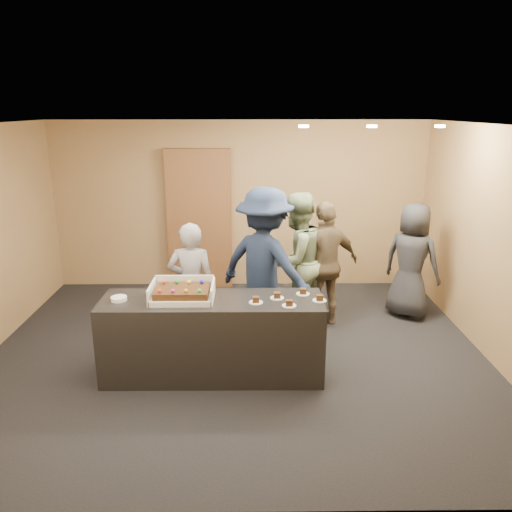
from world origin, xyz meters
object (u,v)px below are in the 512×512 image
cake_box (183,295)px  person_server_grey (192,286)px  plate_stack (119,299)px  person_navy_man (265,266)px  storage_cabinet (199,220)px  sheet_cake (182,291)px  person_sage_man (296,261)px  person_brown_extra (325,265)px  serving_counter (213,337)px  person_dark_suit (412,261)px

cake_box → person_server_grey: size_ratio=0.43×
plate_stack → person_navy_man: person_navy_man is taller
plate_stack → person_server_grey: bearing=47.2°
storage_cabinet → sheet_cake: storage_cabinet is taller
person_sage_man → person_brown_extra: 0.40m
cake_box → person_brown_extra: 2.19m
sheet_cake → person_brown_extra: bearing=37.9°
sheet_cake → person_navy_man: 1.30m
cake_box → sheet_cake: 0.06m
cake_box → plate_stack: size_ratio=3.96×
serving_counter → person_brown_extra: (1.42, 1.35, 0.41)m
storage_cabinet → person_dark_suit: size_ratio=1.38×
person_brown_extra → person_dark_suit: 1.29m
cake_box → person_navy_man: 1.28m
cake_box → person_dark_suit: (2.99, 1.61, -0.12)m
storage_cabinet → plate_stack: storage_cabinet is taller
storage_cabinet → cake_box: storage_cabinet is taller
serving_counter → sheet_cake: (-0.31, 0.00, 0.55)m
person_navy_man → person_brown_extra: person_navy_man is taller
sheet_cake → person_server_grey: size_ratio=0.36×
cake_box → person_server_grey: person_server_grey is taller
storage_cabinet → person_brown_extra: size_ratio=1.32×
serving_counter → person_navy_man: bearing=57.4°
person_brown_extra → serving_counter: bearing=18.4°
storage_cabinet → cake_box: (0.09, -2.88, -0.19)m
cake_box → person_server_grey: (0.01, 0.70, -0.15)m
serving_counter → sheet_cake: size_ratio=4.18×
person_server_grey → person_dark_suit: size_ratio=0.96×
serving_counter → person_brown_extra: 2.01m
person_dark_suit → person_server_grey: bearing=57.4°
person_navy_man → serving_counter: bearing=90.9°
plate_stack → serving_counter: bearing=1.1°
person_brown_extra → plate_stack: bearing=4.5°
storage_cabinet → person_brown_extra: 2.41m
cake_box → person_server_grey: 0.72m
sheet_cake → plate_stack: 0.68m
person_navy_man → person_brown_extra: size_ratio=1.15×
cake_box → person_navy_man: person_navy_man is taller
serving_counter → person_server_grey: (-0.30, 0.73, 0.34)m
serving_counter → person_sage_man: size_ratio=1.31×
storage_cabinet → sheet_cake: 2.91m
sheet_cake → person_server_grey: person_server_grey is taller
storage_cabinet → person_navy_man: (1.01, -1.98, -0.15)m
person_sage_man → person_navy_man: bearing=5.0°
person_sage_man → person_dark_suit: person_sage_man is taller
serving_counter → sheet_cake: sheet_cake is taller
storage_cabinet → sheet_cake: bearing=-88.2°
cake_box → person_navy_man: (0.91, 0.90, 0.04)m
cake_box → person_navy_man: bearing=44.6°
sheet_cake → person_server_grey: (0.01, 0.73, -0.21)m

